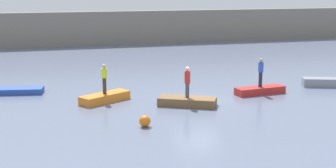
{
  "coord_description": "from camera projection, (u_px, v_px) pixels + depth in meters",
  "views": [
    {
      "loc": [
        -8.85,
        -25.84,
        6.74
      ],
      "look_at": [
        -1.33,
        1.52,
        0.79
      ],
      "focal_mm": 52.11,
      "sensor_mm": 36.0,
      "label": 1
    }
  ],
  "objects": [
    {
      "name": "person_hiviz_shirt",
      "position": [
        104.0,
        77.0,
        27.71
      ],
      "size": [
        0.32,
        0.32,
        1.73
      ],
      "color": "#38332D",
      "rests_on": "rowboat_orange"
    },
    {
      "name": "rowboat_orange",
      "position": [
        105.0,
        98.0,
        27.96
      ],
      "size": [
        3.14,
        2.46,
        0.47
      ],
      "primitive_type": "cube",
      "rotation": [
        0.0,
        0.0,
        0.56
      ],
      "color": "orange",
      "rests_on": "ground_plane"
    },
    {
      "name": "rowboat_blue",
      "position": [
        15.0,
        91.0,
        30.02
      ],
      "size": [
        3.58,
        1.75,
        0.36
      ],
      "primitive_type": "cube",
      "rotation": [
        0.0,
        0.0,
        -0.17
      ],
      "color": "#2B4CAD",
      "rests_on": "ground_plane"
    },
    {
      "name": "rowboat_red",
      "position": [
        260.0,
        90.0,
        29.92
      ],
      "size": [
        3.25,
        1.3,
        0.44
      ],
      "primitive_type": "cube",
      "rotation": [
        0.0,
        0.0,
        0.12
      ],
      "color": "red",
      "rests_on": "ground_plane"
    },
    {
      "name": "embankment_wall",
      "position": [
        118.0,
        28.0,
        53.27
      ],
      "size": [
        80.0,
        1.2,
        3.65
      ],
      "primitive_type": "cube",
      "color": "gray",
      "rests_on": "ground_plane"
    },
    {
      "name": "rowboat_grey",
      "position": [
        330.0,
        82.0,
        32.06
      ],
      "size": [
        3.64,
        2.12,
        0.55
      ],
      "primitive_type": "cube",
      "rotation": [
        0.0,
        0.0,
        -0.35
      ],
      "color": "gray",
      "rests_on": "ground_plane"
    },
    {
      "name": "rowboat_brown",
      "position": [
        187.0,
        102.0,
        27.07
      ],
      "size": [
        3.38,
        2.54,
        0.47
      ],
      "primitive_type": "cube",
      "rotation": [
        0.0,
        0.0,
        -0.48
      ],
      "color": "brown",
      "rests_on": "ground_plane"
    },
    {
      "name": "person_blue_shirt",
      "position": [
        261.0,
        71.0,
        29.67
      ],
      "size": [
        0.32,
        0.32,
        1.78
      ],
      "color": "#232838",
      "rests_on": "rowboat_red"
    },
    {
      "name": "person_red_shirt",
      "position": [
        187.0,
        80.0,
        26.83
      ],
      "size": [
        0.32,
        0.32,
        1.73
      ],
      "color": "#4C4C56",
      "rests_on": "rowboat_brown"
    },
    {
      "name": "ground_plane",
      "position": [
        197.0,
        101.0,
        28.06
      ],
      "size": [
        120.0,
        120.0,
        0.0
      ],
      "primitive_type": "plane",
      "color": "slate"
    },
    {
      "name": "mooring_buoy",
      "position": [
        145.0,
        121.0,
        23.1
      ],
      "size": [
        0.55,
        0.55,
        0.55
      ],
      "primitive_type": "sphere",
      "color": "orange",
      "rests_on": "ground_plane"
    }
  ]
}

